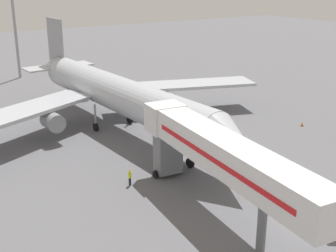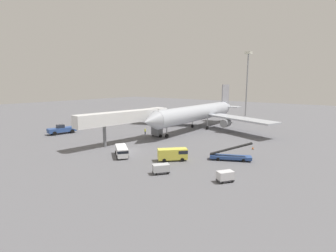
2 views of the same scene
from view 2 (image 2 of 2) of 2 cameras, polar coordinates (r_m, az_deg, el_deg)
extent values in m
plane|color=slate|center=(54.06, -9.17, -5.42)|extent=(300.00, 300.00, 0.00)
cylinder|color=#B7BCC6|center=(76.43, 6.29, 2.90)|extent=(5.77, 37.47, 4.58)
cone|color=#B7BCC6|center=(59.48, -3.92, 1.03)|extent=(4.62, 4.56, 4.48)
cone|color=#B7BCC6|center=(96.06, 12.99, 4.28)|extent=(4.56, 7.01, 4.35)
cube|color=gray|center=(94.20, 12.67, 6.78)|extent=(0.53, 5.41, 7.32)
cube|color=#B7BCC6|center=(92.94, 14.00, 4.21)|extent=(5.61, 4.10, 0.24)
cube|color=#B7BCC6|center=(95.17, 10.94, 4.44)|extent=(5.61, 4.10, 0.24)
cube|color=#B7BCC6|center=(74.10, 15.86, 1.58)|extent=(22.64, 12.71, 0.44)
cube|color=#B7BCC6|center=(85.98, 0.17, 3.01)|extent=(22.43, 13.89, 0.44)
cylinder|color=gray|center=(74.39, 12.71, 0.64)|extent=(2.36, 3.01, 2.26)
cylinder|color=gray|center=(82.82, 1.68, 1.77)|extent=(2.36, 3.01, 2.26)
cylinder|color=gray|center=(64.84, -0.27, -0.87)|extent=(0.28, 0.28, 3.14)
cylinder|color=black|center=(65.14, -0.27, -2.22)|extent=(0.38, 1.11, 1.10)
cylinder|color=gray|center=(77.51, 8.77, 0.75)|extent=(0.28, 0.28, 3.14)
cylinder|color=black|center=(77.76, 8.74, -0.40)|extent=(0.38, 1.11, 1.10)
cylinder|color=gray|center=(80.06, 5.44, 1.10)|extent=(0.28, 0.28, 3.14)
cylinder|color=black|center=(80.31, 5.42, -0.01)|extent=(0.38, 1.11, 1.10)
cube|color=silver|center=(59.32, -10.43, 1.90)|extent=(5.79, 22.10, 2.70)
cube|color=red|center=(60.58, -11.23, 2.03)|extent=(2.40, 18.24, 0.44)
cube|color=silver|center=(66.38, -2.13, 2.86)|extent=(3.78, 3.22, 2.84)
cube|color=#232833|center=(67.22, -1.31, 3.16)|extent=(3.30, 0.66, 0.90)
cube|color=slate|center=(66.49, -2.49, -0.21)|extent=(2.76, 2.11, 4.36)
cylinder|color=black|center=(67.94, -3.28, -1.87)|extent=(0.40, 0.83, 0.80)
cylinder|color=black|center=(65.86, -1.65, -2.23)|extent=(0.40, 0.83, 0.80)
cylinder|color=slate|center=(57.65, -13.93, -2.21)|extent=(0.70, 0.70, 4.76)
cube|color=#2D4C8E|center=(76.38, -22.53, -0.77)|extent=(3.65, 7.67, 1.15)
cube|color=#232833|center=(76.10, -22.84, -0.04)|extent=(1.99, 2.06, 0.90)
cylinder|color=black|center=(74.65, -23.93, -1.53)|extent=(0.58, 1.15, 1.10)
cylinder|color=black|center=(76.83, -24.47, -1.28)|extent=(0.58, 1.15, 1.10)
cylinder|color=black|center=(76.21, -20.52, -1.10)|extent=(0.58, 1.15, 1.10)
cylinder|color=black|center=(78.35, -21.15, -0.86)|extent=(0.58, 1.15, 1.10)
cube|color=#2D4C8E|center=(48.17, 13.72, -6.74)|extent=(7.37, 4.99, 0.55)
cube|color=black|center=(47.76, 13.80, -4.93)|extent=(7.03, 4.30, 2.55)
cylinder|color=black|center=(49.23, 16.25, -6.83)|extent=(0.63, 0.47, 0.60)
cylinder|color=black|center=(47.61, 16.44, -7.40)|extent=(0.63, 0.47, 0.60)
cylinder|color=black|center=(48.99, 11.06, -6.70)|extent=(0.63, 0.47, 0.60)
cylinder|color=black|center=(47.36, 11.06, -7.27)|extent=(0.63, 0.47, 0.60)
cube|color=#E5DB4C|center=(46.40, 1.00, -6.23)|extent=(4.92, 5.09, 1.91)
cube|color=#1E232D|center=(46.61, 3.18, -5.63)|extent=(2.50, 2.49, 0.61)
cylinder|color=black|center=(47.76, 2.76, -6.90)|extent=(0.70, 0.72, 0.68)
cylinder|color=black|center=(46.12, 3.19, -7.51)|extent=(0.70, 0.72, 0.68)
cylinder|color=black|center=(47.25, -1.15, -7.08)|extent=(0.70, 0.72, 0.68)
cylinder|color=black|center=(45.59, -0.86, -7.70)|extent=(0.70, 0.72, 0.68)
cube|color=white|center=(49.95, -10.29, -5.42)|extent=(5.67, 4.85, 1.60)
cube|color=#1E232D|center=(48.03, -10.08, -5.59)|extent=(2.61, 2.65, 0.51)
cylinder|color=black|center=(48.58, -8.95, -6.73)|extent=(0.76, 0.68, 0.68)
cylinder|color=black|center=(48.41, -11.17, -6.85)|extent=(0.76, 0.68, 0.68)
cylinder|color=black|center=(51.89, -9.42, -5.68)|extent=(0.76, 0.68, 0.68)
cylinder|color=black|center=(51.73, -11.49, -5.79)|extent=(0.76, 0.68, 0.68)
cube|color=#38383D|center=(40.26, -1.57, -10.16)|extent=(2.56, 2.85, 0.22)
cube|color=silver|center=(40.05, -1.58, -9.27)|extent=(2.56, 2.85, 1.09)
cylinder|color=black|center=(41.07, -0.56, -9.91)|extent=(0.31, 0.36, 0.36)
cylinder|color=black|center=(39.97, -0.08, -10.47)|extent=(0.31, 0.36, 0.36)
cylinder|color=black|center=(40.65, -3.03, -10.14)|extent=(0.31, 0.36, 0.36)
cylinder|color=black|center=(39.54, -2.62, -10.71)|extent=(0.31, 0.36, 0.36)
cube|color=#38383D|center=(38.01, 12.59, -11.62)|extent=(2.34, 2.62, 0.22)
cube|color=silver|center=(37.76, 12.63, -10.64)|extent=(2.34, 2.62, 1.17)
cylinder|color=black|center=(37.18, 12.00, -12.27)|extent=(0.30, 0.37, 0.36)
cylinder|color=black|center=(38.14, 11.06, -11.67)|extent=(0.30, 0.37, 0.36)
cylinder|color=black|center=(37.98, 14.11, -11.88)|extent=(0.30, 0.37, 0.36)
cylinder|color=black|center=(38.92, 13.13, -11.30)|extent=(0.30, 0.37, 0.36)
cylinder|color=#1E2333|center=(69.94, -5.11, -1.56)|extent=(0.28, 0.28, 0.81)
cylinder|color=#D8EA19|center=(69.81, -5.12, -0.98)|extent=(0.38, 0.38, 0.64)
sphere|color=tan|center=(69.73, -5.12, -0.62)|extent=(0.22, 0.22, 0.22)
cylinder|color=#1E2333|center=(90.25, -9.29, 0.88)|extent=(0.31, 0.31, 0.81)
cylinder|color=orange|center=(90.14, -9.30, 1.33)|extent=(0.41, 0.41, 0.64)
sphere|color=tan|center=(90.08, -9.31, 1.61)|extent=(0.22, 0.22, 0.22)
cube|color=black|center=(57.30, 18.36, -4.92)|extent=(0.41, 0.41, 0.03)
cone|color=orange|center=(57.23, 18.38, -4.62)|extent=(0.34, 0.34, 0.60)
cylinder|color=#93969B|center=(113.16, 17.14, 8.60)|extent=(0.56, 0.56, 25.50)
cube|color=silver|center=(113.80, 17.48, 15.28)|extent=(2.40, 2.40, 1.00)
camera|label=1|loc=(68.54, -40.43, 12.24)|focal=47.93mm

